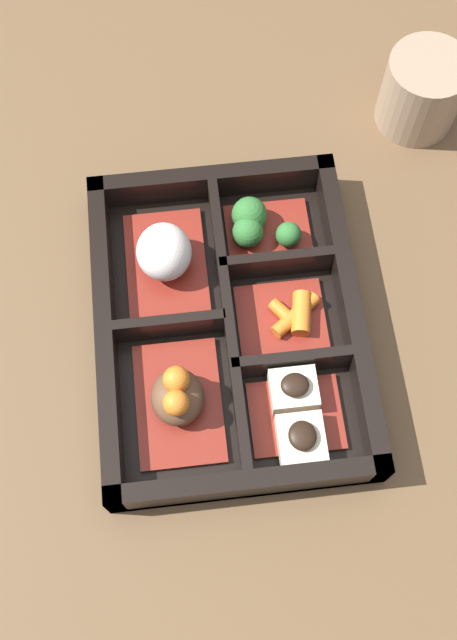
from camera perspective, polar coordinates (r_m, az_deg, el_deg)
The scene contains 9 objects.
ground_plane at distance 0.62m, azimuth 0.00°, elevation -0.87°, with size 3.00×3.00×0.00m, color brown.
bento_base at distance 0.62m, azimuth 0.00°, elevation -0.70°, with size 0.27×0.21×0.01m.
bento_rim at distance 0.60m, azimuth 0.15°, elevation -0.15°, with size 0.27×0.21×0.04m.
bowl_stew at distance 0.58m, azimuth -3.88°, elevation -5.96°, with size 0.10×0.07×0.05m.
bowl_rice at distance 0.62m, azimuth -4.89°, elevation 4.92°, with size 0.10×0.07×0.05m.
bowl_tofu at distance 0.58m, azimuth 5.24°, elevation -7.24°, with size 0.07×0.07×0.03m.
bowl_carrots at distance 0.61m, azimuth 4.52°, elevation 0.30°, with size 0.07×0.07×0.02m.
bowl_greens at distance 0.64m, azimuth 2.19°, elevation 7.35°, with size 0.06×0.07×0.04m.
tea_cup at distance 0.72m, azimuth 14.54°, elevation 16.58°, with size 0.07×0.07×0.07m.
Camera 1 is at (-0.22, 0.03, 0.58)m, focal length 42.00 mm.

